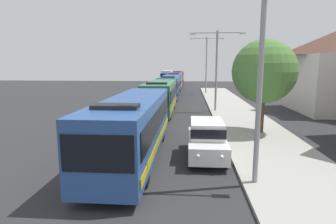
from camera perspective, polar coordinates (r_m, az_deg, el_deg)
The scene contains 11 objects.
bus_lead at distance 14.45m, azimuth -6.87°, elevation -2.53°, with size 2.58×11.54×3.21m.
bus_second_in_line at distance 27.34m, azimuth -1.49°, elevation 3.25°, with size 2.58×10.47×3.21m.
bus_middle at distance 39.91m, azimuth 0.38°, elevation 5.25°, with size 2.58×11.89×3.21m.
bus_fourth_in_line at distance 52.88m, azimuth 1.39°, elevation 6.31°, with size 2.58×12.26×3.21m.
bus_rear at distance 66.48m, azimuth 2.02°, elevation 6.98°, with size 2.58×11.82×3.21m.
white_suv at distance 14.53m, azimuth 7.83°, elevation -5.16°, with size 1.86×4.54×1.90m.
box_truck_oncoming at distance 73.47m, azimuth -0.35°, elevation 7.25°, with size 2.35×8.32×3.15m.
streetlamp_near at distance 11.02m, azimuth 18.35°, elevation 10.50°, with size 5.81×0.28×7.83m.
streetlamp_mid at distance 28.50m, azimuth 9.79°, elevation 9.88°, with size 5.36×0.28×7.79m.
streetlamp_far at distance 46.14m, azimuth 7.78°, elevation 10.46°, with size 5.38×0.28×8.85m.
roadside_tree at distance 19.83m, azimuth 18.85°, elevation 7.73°, with size 4.23×4.23×6.22m.
Camera 1 is at (1.51, -0.75, 4.71)m, focal length 30.15 mm.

